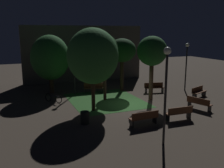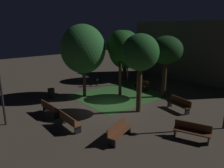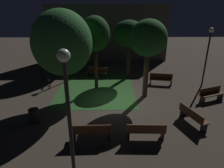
% 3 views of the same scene
% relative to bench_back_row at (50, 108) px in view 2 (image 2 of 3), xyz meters
% --- Properties ---
extents(ground_plane, '(60.00, 60.00, 0.00)m').
position_rel_bench_back_row_xyz_m(ground_plane, '(1.26, 4.13, -0.48)').
color(ground_plane, '#473D33').
extents(grass_lawn, '(5.66, 6.65, 0.01)m').
position_rel_bench_back_row_xyz_m(grass_lawn, '(-0.16, 6.12, -0.48)').
color(grass_lawn, '#2D6028').
rests_on(grass_lawn, ground).
extents(bench_back_row, '(1.81, 0.53, 0.88)m').
position_rel_bench_back_row_xyz_m(bench_back_row, '(0.00, 0.00, 0.00)').
color(bench_back_row, brown).
rests_on(bench_back_row, ground).
extents(bench_lawn_edge, '(1.82, 0.54, 0.88)m').
position_rel_bench_back_row_xyz_m(bench_lawn_edge, '(2.53, 0.00, 0.00)').
color(bench_lawn_edge, brown).
rests_on(bench_lawn_edge, ground).
extents(bench_front_left, '(1.86, 0.92, 0.88)m').
position_rel_bench_back_row_xyz_m(bench_front_left, '(-0.20, 9.08, 0.00)').
color(bench_front_left, '#512D19').
rests_on(bench_front_left, ground).
extents(bench_front_right, '(1.02, 1.86, 0.88)m').
position_rel_bench_back_row_xyz_m(bench_front_right, '(5.22, 1.31, 0.00)').
color(bench_front_right, brown).
rests_on(bench_front_right, ground).
extents(bench_corner, '(1.85, 1.10, 0.88)m').
position_rel_bench_back_row_xyz_m(bench_corner, '(7.63, 4.13, 0.00)').
color(bench_corner, '#512D19').
rests_on(bench_corner, ground).
extents(bench_near_trees, '(1.86, 0.83, 0.88)m').
position_rel_bench_back_row_xyz_m(bench_near_trees, '(5.01, 7.07, 0.00)').
color(bench_near_trees, '#422314').
rests_on(bench_near_trees, ground).
extents(tree_back_right, '(3.54, 3.54, 5.80)m').
position_rel_bench_back_row_xyz_m(tree_back_right, '(-1.90, 3.93, 3.39)').
color(tree_back_right, '#38281C').
rests_on(tree_back_right, ground).
extents(tree_right_canopy, '(2.12, 2.12, 5.34)m').
position_rel_bench_back_row_xyz_m(tree_right_canopy, '(-0.14, 6.31, 3.58)').
color(tree_right_canopy, '#2D2116').
rests_on(tree_right_canopy, ground).
extents(tree_lawn_side, '(2.59, 2.59, 4.92)m').
position_rel_bench_back_row_xyz_m(tree_lawn_side, '(2.47, 8.73, 3.29)').
color(tree_lawn_side, '#2D2116').
rests_on(tree_lawn_side, ground).
extents(tree_left_canopy, '(2.38, 2.38, 5.19)m').
position_rel_bench_back_row_xyz_m(tree_left_canopy, '(3.32, 4.83, 3.47)').
color(tree_left_canopy, '#423021').
rests_on(tree_left_canopy, ground).
extents(tree_tall_center, '(3.43, 3.43, 5.25)m').
position_rel_bench_back_row_xyz_m(tree_tall_center, '(-3.83, 10.35, 2.75)').
color(tree_tall_center, '#38281C').
rests_on(tree_tall_center, ground).
extents(lamp_post_plaza_east, '(0.36, 0.36, 3.91)m').
position_rel_bench_back_row_xyz_m(lamp_post_plaza_east, '(-2.01, 8.98, 2.23)').
color(lamp_post_plaza_east, black).
rests_on(lamp_post_plaza_east, ground).
extents(trash_bin, '(0.54, 0.54, 0.77)m').
position_rel_bench_back_row_xyz_m(trash_bin, '(-3.21, 1.60, -0.10)').
color(trash_bin, black).
rests_on(trash_bin, ground).
extents(bicycle, '(1.12, 1.43, 0.93)m').
position_rel_bench_back_row_xyz_m(bicycle, '(-4.20, 7.13, -0.14)').
color(bicycle, black).
rests_on(bicycle, ground).
extents(building_wall_backdrop, '(13.53, 0.80, 6.16)m').
position_rel_bench_back_row_xyz_m(building_wall_backdrop, '(0.67, 14.89, 2.60)').
color(building_wall_backdrop, '#4C4742').
rests_on(building_wall_backdrop, ground).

